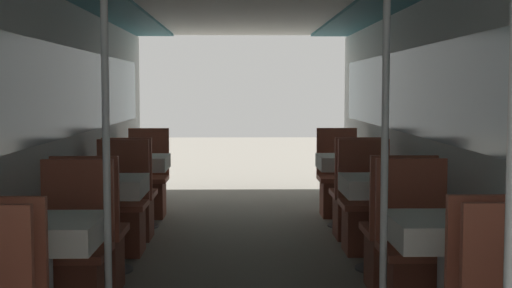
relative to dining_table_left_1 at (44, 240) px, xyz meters
The scene contains 21 objects.
wall_left 1.24m from the dining_table_left_1, 109.44° to the left, with size 0.05×10.31×2.16m.
wall_right 2.81m from the dining_table_left_1, 22.75° to the left, with size 0.05×10.31×2.16m.
dining_table_left_1 is the anchor object (origin of this frame).
chair_left_far_1 0.70m from the dining_table_left_1, 90.00° to the left, with size 0.46×0.46×0.99m.
support_pole_left_1 0.56m from the dining_table_left_1, ahead, with size 0.04×0.04×2.16m.
dining_table_left_2 1.80m from the dining_table_left_1, 90.00° to the left, with size 0.60×0.60×0.75m.
chair_left_near_2 1.24m from the dining_table_left_1, 90.00° to the left, with size 0.46×0.46×0.99m.
chair_left_far_2 2.44m from the dining_table_left_1, 90.00° to the left, with size 0.46×0.46×0.99m.
dining_table_left_3 3.61m from the dining_table_left_1, 90.00° to the left, with size 0.60×0.60×0.75m.
chair_left_near_3 3.01m from the dining_table_left_1, 90.00° to the left, with size 0.46×0.46×0.99m.
chair_left_far_3 4.23m from the dining_table_left_1, 90.00° to the left, with size 0.46×0.46×0.99m.
support_pole_right_0 2.61m from the dining_table_left_1, 44.52° to the right, with size 0.04×0.04×2.16m.
dining_table_right_1 2.17m from the dining_table_left_1, ahead, with size 0.60×0.60×0.75m.
chair_right_far_1 2.28m from the dining_table_left_1, 15.71° to the left, with size 0.46×0.46×0.99m.
support_pole_right_1 1.89m from the dining_table_left_1, ahead, with size 0.04×0.04×2.16m.
dining_table_right_2 2.82m from the dining_table_left_1, 39.68° to the left, with size 0.60×0.60×0.75m.
chair_right_near_2 2.50m from the dining_table_left_1, 28.73° to the left, with size 0.46×0.46×0.99m.
chair_right_far_2 3.27m from the dining_table_left_1, 48.01° to the left, with size 0.46×0.46×0.99m.
dining_table_right_3 4.21m from the dining_table_left_1, 58.92° to the left, with size 0.60×0.60×0.75m.
chair_right_near_3 3.71m from the dining_table_left_1, 54.03° to the left, with size 0.46×0.46×0.99m.
chair_right_far_3 4.76m from the dining_table_left_1, 62.74° to the left, with size 0.46×0.46×0.99m.
Camera 1 is at (-0.03, -1.12, 1.45)m, focal length 50.00 mm.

